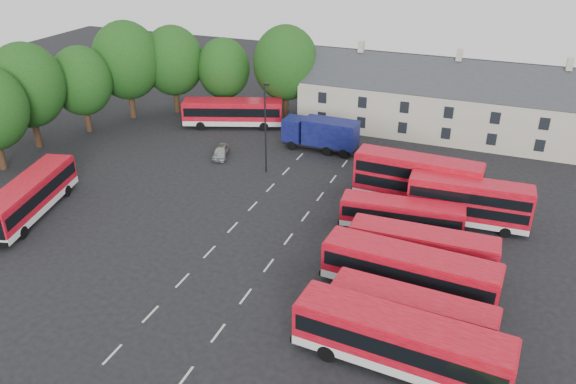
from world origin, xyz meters
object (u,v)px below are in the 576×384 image
(bus_row_a, at_px, (401,340))
(silver_car, at_px, (221,152))
(bus_west, at_px, (30,195))
(box_truck, at_px, (321,133))
(bus_dd_south, at_px, (469,201))
(lamppost, at_px, (266,126))

(bus_row_a, bearing_deg, silver_car, 139.41)
(bus_row_a, distance_m, bus_west, 33.65)
(box_truck, distance_m, silver_car, 11.03)
(bus_dd_south, distance_m, bus_west, 36.95)
(bus_west, relative_size, box_truck, 1.45)
(box_truck, bearing_deg, bus_row_a, -62.13)
(bus_dd_south, bearing_deg, lamppost, 167.16)
(bus_dd_south, relative_size, lamppost, 1.08)
(bus_row_a, bearing_deg, bus_west, 173.19)
(bus_dd_south, distance_m, lamppost, 20.22)
(box_truck, height_order, lamppost, lamppost)
(bus_dd_south, relative_size, silver_car, 2.74)
(bus_dd_south, bearing_deg, silver_car, 165.84)
(bus_row_a, xyz_separation_m, box_truck, (-14.53, 29.32, -0.08))
(bus_dd_south, xyz_separation_m, box_truck, (-16.44, 10.96, -0.29))
(bus_row_a, height_order, bus_west, bus_row_a)
(box_truck, bearing_deg, bus_dd_south, -32.18)
(bus_west, height_order, box_truck, box_truck)
(bus_dd_south, xyz_separation_m, silver_car, (-25.76, 5.24, -1.68))
(bus_dd_south, bearing_deg, box_truck, 143.63)
(bus_row_a, bearing_deg, box_truck, 120.47)
(bus_west, bearing_deg, box_truck, -53.21)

